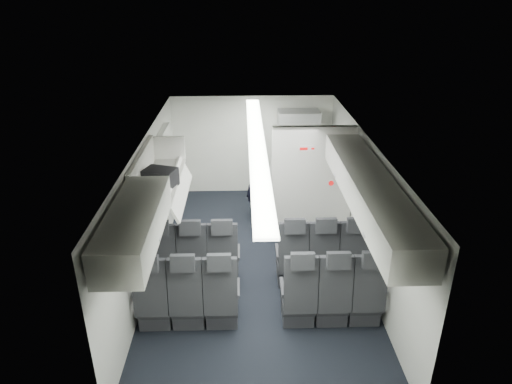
{
  "coord_description": "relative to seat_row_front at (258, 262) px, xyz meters",
  "views": [
    {
      "loc": [
        -0.21,
        -6.4,
        4.27
      ],
      "look_at": [
        0.0,
        0.4,
        1.15
      ],
      "focal_mm": 32.0,
      "sensor_mm": 36.0,
      "label": 1
    }
  ],
  "objects": [
    {
      "name": "overhead_bin_right_rear",
      "position": [
        1.4,
        -1.47,
        1.46
      ],
      "size": [
        0.53,
        1.8,
        0.4
      ],
      "color": "silver",
      "rests_on": "cabin_shell"
    },
    {
      "name": "seat_row_mid",
      "position": [
        0.0,
        -0.9,
        0.0
      ],
      "size": [
        3.33,
        0.56,
        1.24
      ],
      "color": "black",
      "rests_on": "cabin_shell"
    },
    {
      "name": "flight_attendant",
      "position": [
        0.06,
        2.19,
        0.43
      ],
      "size": [
        0.47,
        0.65,
        1.66
      ],
      "primitive_type": "imported",
      "rotation": [
        0.0,
        0.0,
        1.69
      ],
      "color": "black",
      "rests_on": "ground"
    },
    {
      "name": "boarding_door",
      "position": [
        -1.64,
        2.09,
        0.55
      ],
      "size": [
        0.12,
        1.27,
        1.86
      ],
      "color": "silver",
      "rests_on": "cabin_shell"
    },
    {
      "name": "galley_unit",
      "position": [
        0.95,
        3.25,
        0.55
      ],
      "size": [
        0.85,
        0.52,
        1.9
      ],
      "color": "#939399",
      "rests_on": "cabin_shell"
    },
    {
      "name": "papers",
      "position": [
        0.25,
        2.14,
        0.6
      ],
      "size": [
        0.21,
        0.04,
        0.14
      ],
      "primitive_type": "cube",
      "rotation": [
        0.0,
        0.0,
        -0.08
      ],
      "color": "white",
      "rests_on": "flight_attendant"
    },
    {
      "name": "cabin_shell",
      "position": [
        0.0,
        0.53,
        0.72
      ],
      "size": [
        3.41,
        6.01,
        2.16
      ],
      "color": "black",
      "rests_on": "ground"
    },
    {
      "name": "overhead_bin_left_rear",
      "position": [
        -1.4,
        -1.47,
        1.46
      ],
      "size": [
        0.53,
        1.8,
        0.4
      ],
      "color": "silver",
      "rests_on": "cabin_shell"
    },
    {
      "name": "bulkhead_partition",
      "position": [
        0.98,
        1.33,
        0.67
      ],
      "size": [
        1.4,
        0.15,
        2.13
      ],
      "color": "white",
      "rests_on": "cabin_shell"
    },
    {
      "name": "overhead_bin_right_front",
      "position": [
        1.4,
        0.28,
        1.46
      ],
      "size": [
        0.53,
        1.7,
        0.4
      ],
      "color": "silver",
      "rests_on": "cabin_shell"
    },
    {
      "name": "overhead_bin_left_front_open",
      "position": [
        -1.44,
        0.28,
        1.33
      ],
      "size": [
        0.64,
        1.7,
        0.72
      ],
      "color": "#9E9E93",
      "rests_on": "cabin_shell"
    },
    {
      "name": "seat_row_front",
      "position": [
        0.0,
        0.0,
        0.0
      ],
      "size": [
        3.33,
        0.56,
        1.24
      ],
      "color": "black",
      "rests_on": "cabin_shell"
    },
    {
      "name": "carry_on_bag",
      "position": [
        -1.37,
        0.07,
        1.38
      ],
      "size": [
        0.51,
        0.43,
        0.26
      ],
      "primitive_type": "cube",
      "rotation": [
        0.0,
        0.0,
        -0.32
      ],
      "color": "black",
      "rests_on": "overhead_bin_left_front_open"
    }
  ]
}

